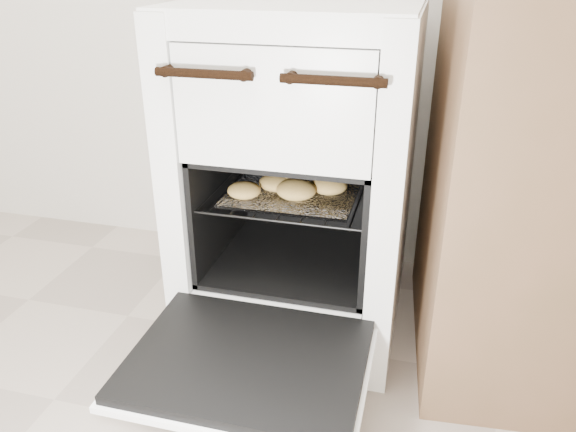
% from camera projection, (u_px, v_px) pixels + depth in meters
% --- Properties ---
extents(stove, '(0.55, 0.62, 0.85)m').
position_uv_depth(stove, '(301.00, 179.00, 1.47)').
color(stove, white).
rests_on(stove, ground).
extents(oven_door, '(0.50, 0.39, 0.04)m').
position_uv_depth(oven_door, '(248.00, 362.00, 1.16)').
color(oven_door, black).
rests_on(oven_door, stove).
extents(oven_rack, '(0.40, 0.39, 0.01)m').
position_uv_depth(oven_rack, '(295.00, 191.00, 1.42)').
color(oven_rack, black).
rests_on(oven_rack, stove).
extents(foil_sheet, '(0.31, 0.28, 0.01)m').
position_uv_depth(foil_sheet, '(294.00, 191.00, 1.40)').
color(foil_sheet, white).
rests_on(foil_sheet, oven_rack).
extents(baked_rolls, '(0.32, 0.26, 0.05)m').
position_uv_depth(baked_rolls, '(297.00, 183.00, 1.39)').
color(baked_rolls, '#DCB158').
rests_on(baked_rolls, foil_sheet).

